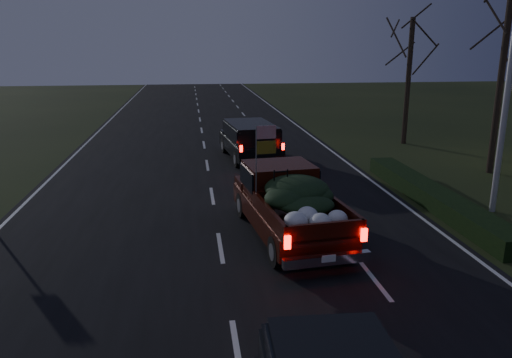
{
  "coord_description": "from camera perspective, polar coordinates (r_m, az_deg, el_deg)",
  "views": [
    {
      "loc": [
        -0.72,
        -13.1,
        5.57
      ],
      "look_at": [
        1.35,
        2.51,
        1.3
      ],
      "focal_mm": 35.0,
      "sensor_mm": 36.0,
      "label": 1
    }
  ],
  "objects": [
    {
      "name": "bare_tree_far",
      "position": [
        29.73,
        17.25,
        13.85
      ],
      "size": [
        3.6,
        3.6,
        7.0
      ],
      "color": "black",
      "rests_on": "ground"
    },
    {
      "name": "bare_tree_mid",
      "position": [
        24.07,
        26.82,
        15.47
      ],
      "size": [
        3.6,
        3.6,
        8.5
      ],
      "color": "black",
      "rests_on": "ground"
    },
    {
      "name": "hedge_row",
      "position": [
        18.96,
        19.52,
        -1.87
      ],
      "size": [
        1.0,
        10.0,
        0.6
      ],
      "primitive_type": "cube",
      "color": "black",
      "rests_on": "ground"
    },
    {
      "name": "ground",
      "position": [
        14.26,
        -4.09,
        -7.87
      ],
      "size": [
        120.0,
        120.0,
        0.0
      ],
      "primitive_type": "plane",
      "color": "black",
      "rests_on": "ground"
    },
    {
      "name": "road_asphalt",
      "position": [
        14.25,
        -4.09,
        -7.83
      ],
      "size": [
        14.0,
        120.0,
        0.02
      ],
      "primitive_type": "cube",
      "color": "black",
      "rests_on": "ground"
    },
    {
      "name": "pickup_truck",
      "position": [
        14.82,
        3.75,
        -2.34
      ],
      "size": [
        2.82,
        5.91,
        2.99
      ],
      "rotation": [
        0.0,
        0.0,
        0.12
      ],
      "color": "#3A1008",
      "rests_on": "ground"
    },
    {
      "name": "lead_suv",
      "position": [
        24.72,
        -0.68,
        4.81
      ],
      "size": [
        2.71,
        5.38,
        1.49
      ],
      "rotation": [
        0.0,
        0.0,
        0.11
      ],
      "color": "black",
      "rests_on": "ground"
    }
  ]
}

